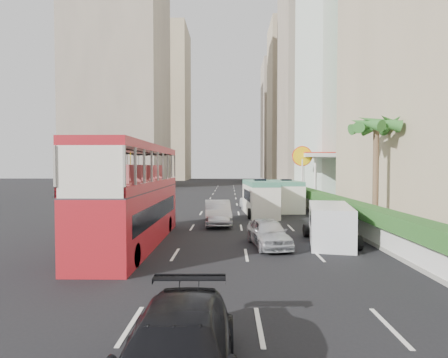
{
  "coord_description": "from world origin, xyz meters",
  "views": [
    {
      "loc": [
        -1.13,
        -17.51,
        3.95
      ],
      "look_at": [
        -1.5,
        4.0,
        3.2
      ],
      "focal_mm": 28.0,
      "sensor_mm": 36.0,
      "label": 1
    }
  ],
  "objects_px": {
    "panel_van_near": "(330,224)",
    "shell_station": "(326,177)",
    "van_asset": "(251,209)",
    "minibus_far": "(286,195)",
    "panel_van_far": "(272,192)",
    "minibus_near": "(260,198)",
    "palm_tree": "(376,176)",
    "double_decker_bus": "(134,195)",
    "car_silver_lane_b": "(268,246)",
    "car_silver_lane_a": "(218,224)"
  },
  "relations": [
    {
      "from": "van_asset",
      "to": "minibus_far",
      "type": "height_order",
      "value": "minibus_far"
    },
    {
      "from": "van_asset",
      "to": "shell_station",
      "type": "relative_size",
      "value": 0.53
    },
    {
      "from": "car_silver_lane_a",
      "to": "palm_tree",
      "type": "bearing_deg",
      "value": -18.12
    },
    {
      "from": "minibus_far",
      "to": "panel_van_far",
      "type": "height_order",
      "value": "minibus_far"
    },
    {
      "from": "double_decker_bus",
      "to": "panel_van_near",
      "type": "relative_size",
      "value": 2.23
    },
    {
      "from": "shell_station",
      "to": "palm_tree",
      "type": "bearing_deg",
      "value": -96.6
    },
    {
      "from": "double_decker_bus",
      "to": "car_silver_lane_a",
      "type": "bearing_deg",
      "value": 57.88
    },
    {
      "from": "panel_van_far",
      "to": "car_silver_lane_b",
      "type": "bearing_deg",
      "value": -95.87
    },
    {
      "from": "double_decker_bus",
      "to": "palm_tree",
      "type": "height_order",
      "value": "palm_tree"
    },
    {
      "from": "van_asset",
      "to": "shell_station",
      "type": "xyz_separation_m",
      "value": [
        9.13,
        7.66,
        2.75
      ]
    },
    {
      "from": "minibus_near",
      "to": "palm_tree",
      "type": "xyz_separation_m",
      "value": [
        6.49,
        -7.01,
        1.97
      ]
    },
    {
      "from": "double_decker_bus",
      "to": "palm_tree",
      "type": "relative_size",
      "value": 1.72
    },
    {
      "from": "panel_van_far",
      "to": "shell_station",
      "type": "bearing_deg",
      "value": -12.57
    },
    {
      "from": "palm_tree",
      "to": "shell_station",
      "type": "relative_size",
      "value": 0.8
    },
    {
      "from": "panel_van_far",
      "to": "palm_tree",
      "type": "bearing_deg",
      "value": -77.91
    },
    {
      "from": "double_decker_bus",
      "to": "minibus_near",
      "type": "height_order",
      "value": "double_decker_bus"
    },
    {
      "from": "minibus_far",
      "to": "shell_station",
      "type": "relative_size",
      "value": 0.76
    },
    {
      "from": "car_silver_lane_b",
      "to": "palm_tree",
      "type": "relative_size",
      "value": 0.63
    },
    {
      "from": "double_decker_bus",
      "to": "panel_van_near",
      "type": "height_order",
      "value": "double_decker_bus"
    },
    {
      "from": "panel_van_far",
      "to": "palm_tree",
      "type": "xyz_separation_m",
      "value": [
        3.92,
        -20.51,
        2.45
      ]
    },
    {
      "from": "car_silver_lane_b",
      "to": "panel_van_near",
      "type": "distance_m",
      "value": 3.53
    },
    {
      "from": "car_silver_lane_b",
      "to": "double_decker_bus",
      "type": "bearing_deg",
      "value": 168.89
    },
    {
      "from": "car_silver_lane_a",
      "to": "minibus_far",
      "type": "relative_size",
      "value": 0.81
    },
    {
      "from": "minibus_near",
      "to": "shell_station",
      "type": "height_order",
      "value": "shell_station"
    },
    {
      "from": "panel_van_far",
      "to": "shell_station",
      "type": "height_order",
      "value": "shell_station"
    },
    {
      "from": "van_asset",
      "to": "minibus_near",
      "type": "distance_m",
      "value": 4.57
    },
    {
      "from": "van_asset",
      "to": "minibus_far",
      "type": "xyz_separation_m",
      "value": [
        3.11,
        -0.98,
        1.34
      ]
    },
    {
      "from": "panel_van_near",
      "to": "shell_station",
      "type": "bearing_deg",
      "value": 86.69
    },
    {
      "from": "van_asset",
      "to": "panel_van_far",
      "type": "distance_m",
      "value": 9.69
    },
    {
      "from": "car_silver_lane_b",
      "to": "minibus_near",
      "type": "bearing_deg",
      "value": 78.64
    },
    {
      "from": "car_silver_lane_a",
      "to": "minibus_far",
      "type": "xyz_separation_m",
      "value": [
        5.97,
        7.96,
        1.34
      ]
    },
    {
      "from": "car_silver_lane_b",
      "to": "van_asset",
      "type": "height_order",
      "value": "car_silver_lane_b"
    },
    {
      "from": "panel_van_far",
      "to": "palm_tree",
      "type": "relative_size",
      "value": 0.73
    },
    {
      "from": "car_silver_lane_a",
      "to": "palm_tree",
      "type": "distance_m",
      "value": 10.63
    },
    {
      "from": "panel_van_far",
      "to": "minibus_near",
      "type": "bearing_deg",
      "value": -99.51
    },
    {
      "from": "minibus_near",
      "to": "panel_van_far",
      "type": "distance_m",
      "value": 13.75
    },
    {
      "from": "car_silver_lane_b",
      "to": "shell_station",
      "type": "relative_size",
      "value": 0.51
    },
    {
      "from": "panel_van_near",
      "to": "double_decker_bus",
      "type": "bearing_deg",
      "value": -165.25
    },
    {
      "from": "car_silver_lane_a",
      "to": "car_silver_lane_b",
      "type": "height_order",
      "value": "car_silver_lane_a"
    },
    {
      "from": "car_silver_lane_a",
      "to": "panel_van_near",
      "type": "distance_m",
      "value": 8.45
    },
    {
      "from": "panel_van_near",
      "to": "shell_station",
      "type": "xyz_separation_m",
      "value": [
        5.95,
        22.44,
        1.76
      ]
    },
    {
      "from": "car_silver_lane_a",
      "to": "minibus_far",
      "type": "height_order",
      "value": "minibus_far"
    },
    {
      "from": "panel_van_near",
      "to": "panel_van_far",
      "type": "bearing_deg",
      "value": 101.96
    },
    {
      "from": "car_silver_lane_b",
      "to": "minibus_far",
      "type": "bearing_deg",
      "value": 68.98
    },
    {
      "from": "van_asset",
      "to": "minibus_near",
      "type": "bearing_deg",
      "value": -86.49
    },
    {
      "from": "van_asset",
      "to": "minibus_near",
      "type": "xyz_separation_m",
      "value": [
        0.43,
        -4.32,
        1.41
      ]
    },
    {
      "from": "double_decker_bus",
      "to": "car_silver_lane_a",
      "type": "xyz_separation_m",
      "value": [
        4.01,
        6.4,
        -2.53
      ]
    },
    {
      "from": "double_decker_bus",
      "to": "panel_van_near",
      "type": "bearing_deg",
      "value": 3.21
    },
    {
      "from": "minibus_near",
      "to": "palm_tree",
      "type": "bearing_deg",
      "value": -51.56
    },
    {
      "from": "car_silver_lane_b",
      "to": "panel_van_near",
      "type": "xyz_separation_m",
      "value": [
        3.28,
        0.86,
        0.99
      ]
    }
  ]
}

